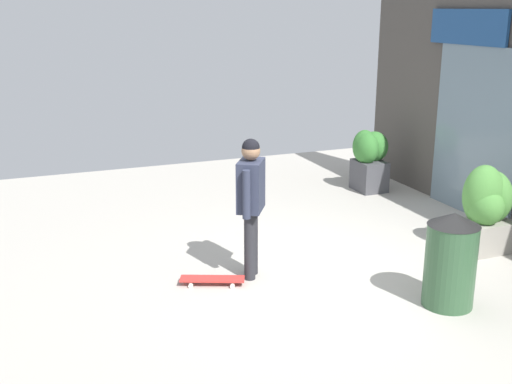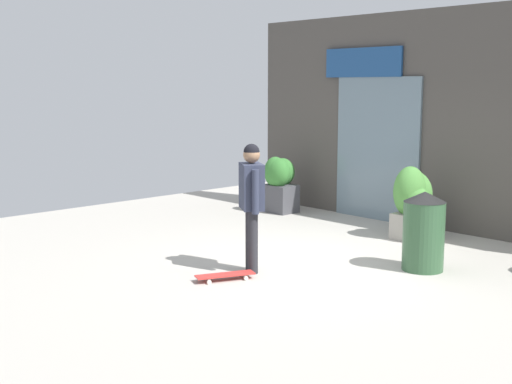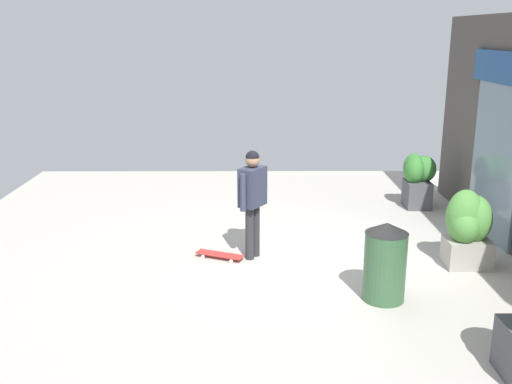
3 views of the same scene
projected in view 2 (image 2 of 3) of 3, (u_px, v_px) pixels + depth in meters
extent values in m
plane|color=#B2ADA3|center=(313.00, 264.00, 9.01)|extent=(12.00, 12.00, 0.00)
cube|color=#4C4742|center=(448.00, 121.00, 10.94)|extent=(8.15, 0.25, 3.60)
cube|color=slate|center=(377.00, 149.00, 11.85)|extent=(1.75, 0.06, 2.52)
cube|color=navy|center=(363.00, 62.00, 11.85)|extent=(1.65, 0.05, 0.51)
cylinder|color=#28282D|center=(253.00, 242.00, 8.51)|extent=(0.13, 0.13, 0.82)
cylinder|color=#28282D|center=(250.00, 239.00, 8.67)|extent=(0.13, 0.13, 0.82)
cube|color=#2D3347|center=(252.00, 186.00, 8.48)|extent=(0.49, 0.44, 0.58)
cylinder|color=#2D3347|center=(255.00, 192.00, 8.24)|extent=(0.09, 0.09, 0.55)
cylinder|color=#2D3347|center=(248.00, 186.00, 8.73)|extent=(0.09, 0.09, 0.55)
sphere|color=#997051|center=(252.00, 155.00, 8.41)|extent=(0.21, 0.21, 0.21)
sphere|color=black|center=(252.00, 152.00, 8.41)|extent=(0.20, 0.20, 0.20)
cube|color=red|center=(225.00, 275.00, 8.27)|extent=(0.46, 0.75, 0.02)
cylinder|color=silver|center=(209.00, 282.00, 8.09)|extent=(0.05, 0.06, 0.05)
cylinder|color=silver|center=(204.00, 278.00, 8.29)|extent=(0.05, 0.06, 0.05)
cylinder|color=silver|center=(246.00, 278.00, 8.26)|extent=(0.05, 0.06, 0.05)
cylinder|color=silver|center=(240.00, 274.00, 8.45)|extent=(0.05, 0.06, 0.05)
cube|color=#47474C|center=(281.00, 198.00, 12.67)|extent=(0.57, 0.46, 0.52)
ellipsoid|color=#387A33|center=(277.00, 173.00, 12.52)|extent=(0.52, 0.38, 0.55)
ellipsoid|color=#387A33|center=(275.00, 172.00, 12.57)|extent=(0.45, 0.40, 0.57)
ellipsoid|color=#387A33|center=(282.00, 172.00, 12.72)|extent=(0.47, 0.49, 0.53)
cube|color=gray|center=(414.00, 226.00, 10.48)|extent=(0.48, 0.64, 0.41)
ellipsoid|color=#4C8C3D|center=(414.00, 193.00, 10.52)|extent=(0.60, 0.47, 0.69)
ellipsoid|color=#4C8C3D|center=(412.00, 200.00, 10.34)|extent=(0.55, 0.44, 0.52)
ellipsoid|color=#4C8C3D|center=(410.00, 192.00, 10.39)|extent=(0.50, 0.53, 0.79)
cylinder|color=#335938|center=(423.00, 236.00, 8.67)|extent=(0.53, 0.53, 0.90)
cone|color=black|center=(425.00, 197.00, 8.59)|extent=(0.54, 0.54, 0.13)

